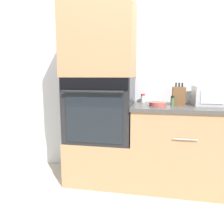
% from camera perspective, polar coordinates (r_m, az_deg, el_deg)
% --- Properties ---
extents(ground_plane, '(12.00, 12.00, 0.00)m').
position_cam_1_polar(ground_plane, '(2.39, 4.56, -20.69)').
color(ground_plane, beige).
extents(wall_back, '(8.00, 0.05, 2.50)m').
position_cam_1_polar(wall_back, '(2.70, 6.41, 10.46)').
color(wall_back, silver).
rests_on(wall_back, ground_plane).
extents(oven_cabinet_base, '(0.74, 0.60, 0.49)m').
position_cam_1_polar(oven_cabinet_base, '(2.61, -2.85, -12.04)').
color(oven_cabinet_base, '#A87F56').
rests_on(oven_cabinet_base, ground_plane).
extents(wall_oven, '(0.71, 0.64, 0.70)m').
position_cam_1_polar(wall_oven, '(2.45, -2.98, 0.91)').
color(wall_oven, black).
rests_on(wall_oven, oven_cabinet_base).
extents(oven_cabinet_upper, '(0.74, 0.60, 0.79)m').
position_cam_1_polar(oven_cabinet_upper, '(2.46, -3.11, 18.35)').
color(oven_cabinet_upper, '#A87F56').
rests_on(oven_cabinet_upper, wall_oven).
extents(counter_unit, '(1.05, 0.63, 0.89)m').
position_cam_1_polar(counter_unit, '(2.49, 17.47, -8.57)').
color(counter_unit, '#A87F56').
rests_on(counter_unit, ground_plane).
extents(microwave, '(0.34, 0.32, 0.20)m').
position_cam_1_polar(microwave, '(2.53, 24.29, 3.92)').
color(microwave, '#B2B5BA').
rests_on(microwave, counter_unit).
extents(knife_block, '(0.13, 0.16, 0.24)m').
position_cam_1_polar(knife_block, '(2.44, 17.00, 4.05)').
color(knife_block, brown).
rests_on(knife_block, counter_unit).
extents(bowl, '(0.17, 0.17, 0.04)m').
position_cam_1_polar(bowl, '(2.32, 11.84, 2.08)').
color(bowl, '#B24C42').
rests_on(bowl, counter_unit).
extents(condiment_jar_near, '(0.04, 0.04, 0.10)m').
position_cam_1_polar(condiment_jar_near, '(2.34, 15.48, 2.79)').
color(condiment_jar_near, '#427047').
rests_on(condiment_jar_near, counter_unit).
extents(condiment_jar_mid, '(0.05, 0.05, 0.10)m').
position_cam_1_polar(condiment_jar_mid, '(2.61, 8.10, 3.62)').
color(condiment_jar_mid, silver).
rests_on(condiment_jar_mid, counter_unit).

